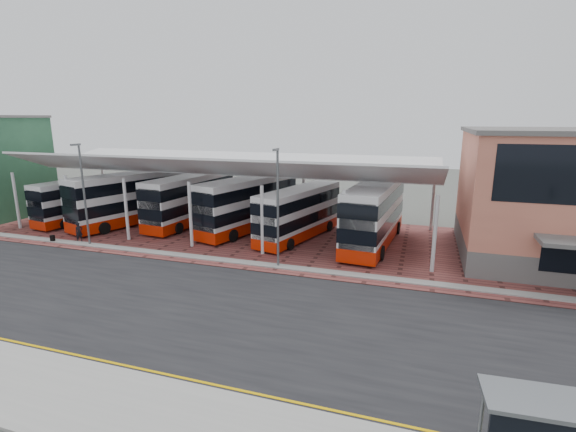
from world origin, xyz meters
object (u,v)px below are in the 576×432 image
object	(u,v)px
bus_0	(84,200)
pedestrian	(79,232)
bus_3	(248,204)
bus_1	(131,199)
bus_4	(299,214)
bus_5	(374,214)
bus_2	(191,200)

from	to	relation	value
bus_0	pedestrian	xyz separation A→B (m)	(5.10, -6.09, -1.24)
bus_0	bus_3	xyz separation A→B (m)	(16.85, 1.60, 0.31)
bus_1	bus_3	bearing A→B (deg)	24.41
bus_1	pedestrian	size ratio (longest dim) A/B	7.50
bus_4	bus_3	bearing A→B (deg)	-177.33
bus_1	bus_4	size ratio (longest dim) A/B	1.14
bus_1	bus_5	world-z (taller)	bus_5
bus_2	bus_1	bearing A→B (deg)	-155.59
bus_2	bus_0	bearing A→B (deg)	-162.96
bus_2	bus_4	xyz separation A→B (m)	(11.25, -1.58, -0.20)
bus_3	bus_5	bearing A→B (deg)	11.45
bus_0	bus_5	xyz separation A→B (m)	(28.10, 0.73, 0.40)
bus_4	bus_5	world-z (taller)	bus_5
pedestrian	bus_1	bearing A→B (deg)	18.47
pedestrian	bus_0	bearing A→B (deg)	60.49
bus_2	bus_4	size ratio (longest dim) A/B	1.09
bus_0	pedestrian	distance (m)	8.04
bus_1	pedestrian	xyz separation A→B (m)	(-0.24, -6.41, -1.61)
bus_2	bus_5	xyz separation A→B (m)	(17.43, -1.38, 0.14)
bus_4	bus_1	bearing A→B (deg)	-164.61
bus_4	pedestrian	distance (m)	18.12
bus_0	bus_2	size ratio (longest dim) A/B	0.89
bus_4	pedestrian	bearing A→B (deg)	-143.85
bus_2	bus_3	size ratio (longest dim) A/B	0.97
bus_0	bus_2	distance (m)	10.88
bus_0	bus_5	size ratio (longest dim) A/B	0.84
bus_0	bus_4	distance (m)	21.92
bus_1	bus_5	xyz separation A→B (m)	(22.77, 0.41, 0.03)
bus_0	bus_5	distance (m)	28.11
bus_2	bus_5	bearing A→B (deg)	1.36
bus_5	bus_1	bearing A→B (deg)	-174.09
bus_1	bus_4	bearing A→B (deg)	18.76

